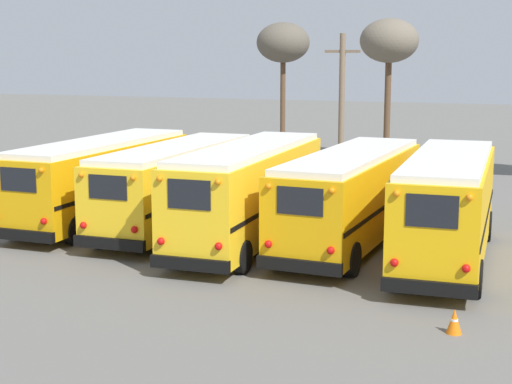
% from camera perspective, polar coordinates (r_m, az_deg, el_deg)
% --- Properties ---
extents(ground_plane, '(160.00, 160.00, 0.00)m').
position_cam_1_polar(ground_plane, '(27.15, -0.17, -3.51)').
color(ground_plane, '#66635E').
extents(school_bus_0, '(2.67, 10.03, 3.13)m').
position_cam_1_polar(school_bus_0, '(30.49, -11.20, 1.06)').
color(school_bus_0, '#E5A00C').
rests_on(school_bus_0, ground).
extents(school_bus_1, '(2.61, 9.87, 3.08)m').
position_cam_1_polar(school_bus_1, '(28.77, -5.79, 0.63)').
color(school_bus_1, yellow).
rests_on(school_bus_1, ground).
extents(school_bus_2, '(2.64, 10.02, 3.34)m').
position_cam_1_polar(school_bus_2, '(26.38, -0.50, 0.09)').
color(school_bus_2, yellow).
rests_on(school_bus_2, ground).
extents(school_bus_3, '(2.97, 10.27, 3.14)m').
position_cam_1_polar(school_bus_3, '(26.33, 6.94, -0.19)').
color(school_bus_3, '#E5A00C').
rests_on(school_bus_3, ground).
extents(school_bus_4, '(2.76, 9.56, 3.33)m').
position_cam_1_polar(school_bus_4, '(24.60, 13.74, -0.92)').
color(school_bus_4, '#EAAA0F').
rests_on(school_bus_4, ground).
extents(utility_pole, '(1.80, 0.30, 7.35)m').
position_cam_1_polar(utility_pole, '(39.72, 6.24, 6.31)').
color(utility_pole, '#75604C').
rests_on(utility_pole, ground).
extents(bare_tree_0, '(3.45, 3.45, 8.41)m').
position_cam_1_polar(bare_tree_0, '(47.39, 9.66, 10.67)').
color(bare_tree_0, brown).
rests_on(bare_tree_0, ground).
extents(bare_tree_2, '(3.42, 3.42, 8.36)m').
position_cam_1_polar(bare_tree_2, '(51.20, 1.99, 10.72)').
color(bare_tree_2, brown).
rests_on(bare_tree_2, ground).
extents(traffic_cone, '(0.36, 0.36, 0.59)m').
position_cam_1_polar(traffic_cone, '(18.80, 14.23, -9.10)').
color(traffic_cone, orange).
rests_on(traffic_cone, ground).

